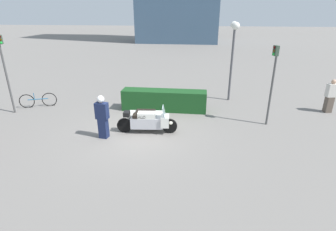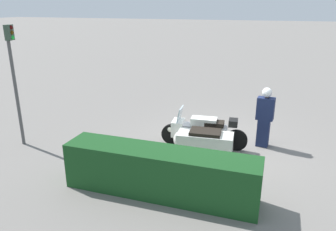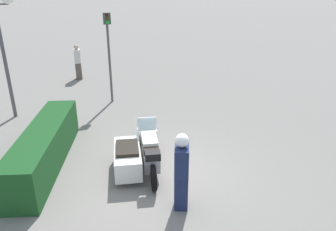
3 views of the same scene
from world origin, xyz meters
name	(u,v)px [view 2 (image 2 of 3)]	position (x,y,z in m)	size (l,w,h in m)	color
ground_plane	(223,147)	(0.00, 0.00, 0.00)	(160.00, 160.00, 0.00)	slate
police_motorcycle	(201,136)	(0.55, 0.51, 0.45)	(2.45, 1.18, 1.14)	black
officer_rider	(265,116)	(-1.05, -0.45, 0.91)	(0.50, 0.33, 1.72)	#192347
hedge_bush_curbside	(160,173)	(0.88, 2.88, 0.51)	(4.16, 0.83, 1.02)	#19471E
traffic_light_near	(14,69)	(5.55, 1.65, 2.22)	(0.22, 0.29, 3.38)	#4C4C4C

